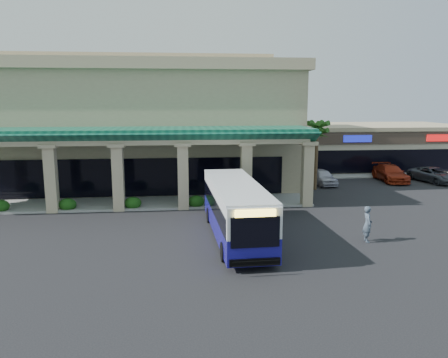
{
  "coord_description": "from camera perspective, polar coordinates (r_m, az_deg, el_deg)",
  "views": [
    {
      "loc": [
        -3.26,
        -25.26,
        7.61
      ],
      "look_at": [
        -0.14,
        4.76,
        2.2
      ],
      "focal_mm": 35.0,
      "sensor_mm": 36.0,
      "label": 1
    }
  ],
  "objects": [
    {
      "name": "broadleaf_tree",
      "position": [
        45.85,
        7.69,
        3.55
      ],
      "size": [
        2.6,
        2.6,
        4.81
      ],
      "primitive_type": null,
      "color": "#16430F",
      "rests_on": "ground"
    },
    {
      "name": "car_silver",
      "position": [
        41.2,
        12.68,
        0.28
      ],
      "size": [
        2.11,
        4.35,
        1.43
      ],
      "primitive_type": "imported",
      "rotation": [
        0.0,
        0.0,
        0.1
      ],
      "color": "silver",
      "rests_on": "ground"
    },
    {
      "name": "ground",
      "position": [
        26.59,
        1.37,
        -6.47
      ],
      "size": [
        110.0,
        110.0,
        0.0
      ],
      "primitive_type": "plane",
      "color": "black"
    },
    {
      "name": "car_red",
      "position": [
        44.84,
        20.9,
        0.72
      ],
      "size": [
        2.59,
        5.5,
        1.55
      ],
      "primitive_type": "imported",
      "rotation": [
        0.0,
        0.0,
        -0.08
      ],
      "color": "maroon",
      "rests_on": "ground"
    },
    {
      "name": "transit_bus",
      "position": [
        24.5,
        1.53,
        -4.16
      ],
      "size": [
        2.94,
        11.19,
        3.1
      ],
      "primitive_type": null,
      "rotation": [
        0.0,
        0.0,
        0.03
      ],
      "color": "navy",
      "rests_on": "ground"
    },
    {
      "name": "palm_1",
      "position": [
        41.55,
        12.01,
        3.43
      ],
      "size": [
        2.4,
        2.4,
        5.8
      ],
      "primitive_type": null,
      "color": "#1F4E14",
      "rests_on": "ground"
    },
    {
      "name": "car_gray",
      "position": [
        45.9,
        25.71,
        0.5
      ],
      "size": [
        3.44,
        5.51,
        1.42
      ],
      "primitive_type": "imported",
      "rotation": [
        0.0,
        0.0,
        0.23
      ],
      "color": "#3A3F49",
      "rests_on": "ground"
    },
    {
      "name": "arcade",
      "position": [
        32.76,
        -14.2,
        1.5
      ],
      "size": [
        30.0,
        6.2,
        5.7
      ],
      "primitive_type": null,
      "color": "#0D4E3B",
      "rests_on": "ground"
    },
    {
      "name": "strip_mall",
      "position": [
        53.9,
        17.37,
        4.21
      ],
      "size": [
        22.5,
        12.5,
        4.9
      ],
      "primitive_type": null,
      "color": "beige",
      "rests_on": "ground"
    },
    {
      "name": "palm_0",
      "position": [
        38.37,
        11.97,
        3.49
      ],
      "size": [
        2.4,
        2.4,
        6.6
      ],
      "primitive_type": null,
      "color": "#1F4E14",
      "rests_on": "ground"
    },
    {
      "name": "pedestrian",
      "position": [
        25.15,
        18.23,
        -5.61
      ],
      "size": [
        0.54,
        0.77,
        1.99
      ],
      "primitive_type": "imported",
      "rotation": [
        0.0,
        0.0,
        1.48
      ],
      "color": "#3D4A59",
      "rests_on": "ground"
    },
    {
      "name": "main_building",
      "position": [
        41.58,
        -12.58,
        7.25
      ],
      "size": [
        30.8,
        14.8,
        11.35
      ],
      "primitive_type": null,
      "color": "tan",
      "rests_on": "ground"
    }
  ]
}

